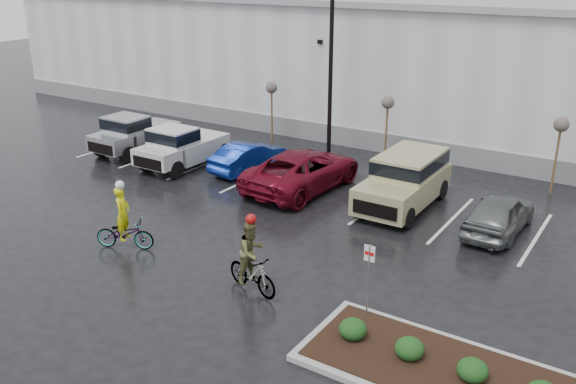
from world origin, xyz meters
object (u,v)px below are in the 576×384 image
Objects in this scene: fire_lane_sign at (369,272)px; sapling_east at (561,129)px; car_grey at (499,214)px; sapling_west at (272,91)px; car_red at (303,170)px; pickup_silver at (140,132)px; suv_tan at (403,182)px; sapling_mid at (388,106)px; lamppost at (331,39)px; car_blue at (249,157)px; cyclist_olive at (252,264)px; pickup_white at (187,144)px; cyclist_hivis at (124,228)px.

sapling_east is at bearing 80.25° from fire_lane_sign.
fire_lane_sign is at bearing 81.66° from car_grey.
car_red is at bearing -45.40° from sapling_west.
car_grey is at bearing -0.97° from pickup_silver.
sapling_east reaches higher than suv_tan.
sapling_east is (7.50, 0.00, 0.00)m from sapling_mid.
car_red is 4.36m from suv_tan.
suv_tan is at bearing -58.75° from sapling_mid.
sapling_west is at bearing -42.19° from car_red.
sapling_west is at bearing -19.32° from car_grey.
car_blue is (-2.20, -3.50, -5.03)m from lamppost.
cyclist_olive is at bearing -112.95° from sapling_east.
sapling_west is 5.27m from car_blue.
car_grey is (13.21, -5.20, -2.02)m from sapling_west.
pickup_white is at bearing -102.62° from sapling_west.
car_red is at bearing -105.14° from sapling_mid.
lamppost is 10.48m from sapling_east.
cyclist_olive is at bearing -115.06° from cyclist_hivis.
car_grey is (3.77, -0.35, -0.32)m from suv_tan.
suv_tan reaches higher than pickup_silver.
pickup_white is 2.18× the size of cyclist_hivis.
sapling_west and sapling_mid have the same top height.
lamppost is at bearing 144.74° from suv_tan.
lamppost reaches higher than cyclist_olive.
car_red is (-1.40, -5.17, -1.90)m from sapling_mid.
fire_lane_sign is (-2.20, -12.80, -1.32)m from sapling_east.
car_grey is (14.40, 0.11, -0.27)m from pickup_white.
fire_lane_sign is at bearing -67.51° from sapling_mid.
car_blue is at bearing -68.25° from sapling_west.
sapling_mid is 1.00× the size of sapling_east.
lamppost reaches higher than sapling_mid.
lamppost is at bearing -14.04° from sapling_west.
car_red is 8.11m from car_grey.
pickup_silver is (-11.17, -4.90, -1.75)m from sapling_mid.
pickup_white is at bearing -160.74° from sapling_east.
fire_lane_sign is 0.55× the size of car_blue.
car_red is at bearing -1.62° from pickup_silver.
sapling_west reaches higher than car_grey.
cyclist_hivis is at bearing 105.04° from car_blue.
suv_tan reaches higher than pickup_white.
sapling_east reaches higher than pickup_white.
fire_lane_sign is at bearing 134.49° from car_red.
pickup_silver is 17.88m from car_grey.
fire_lane_sign is at bearing -47.33° from sapling_west.
suv_tan reaches higher than car_blue.
car_blue is (6.46, 0.39, -0.32)m from pickup_silver.
suv_tan is at bearing -3.19° from car_grey.
car_blue is at bearing -8.27° from car_red.
sapling_west is 0.62× the size of pickup_silver.
cyclist_olive is at bearing -97.18° from suv_tan.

